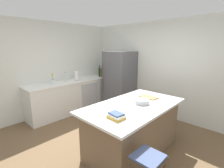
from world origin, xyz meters
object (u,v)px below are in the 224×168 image
Objects in this scene: olive_oil_bottle at (102,72)px; wine_bottle at (100,72)px; paper_towel_roll at (77,76)px; cookbook_stack at (116,116)px; refrigerator at (120,81)px; cutting_board at (149,97)px; gin_bottle at (105,72)px; bar_stool at (148,164)px; sink_faucet at (65,76)px; kitchen_island at (133,128)px; flower_vase at (53,81)px; mixing_bowl at (142,102)px; whiskey_bottle at (102,72)px.

olive_oil_bottle is 0.74× the size of wine_bottle.
cookbook_stack is (2.61, -1.12, -0.12)m from paper_towel_roll.
refrigerator is 1.85m from cutting_board.
olive_oil_bottle is (-0.04, -0.10, -0.01)m from gin_bottle.
cutting_board is (-0.76, 1.26, 0.39)m from bar_stool.
wine_bottle reaches higher than sink_faucet.
gin_bottle is 0.77× the size of wine_bottle.
gin_bottle reaches higher than kitchen_island.
kitchen_island is 3.02m from olive_oil_bottle.
paper_towel_roll is 0.85× the size of cutting_board.
sink_faucet is 0.42m from flower_vase.
kitchen_island is 3.04m from gin_bottle.
refrigerator is 5.94× the size of flower_vase.
paper_towel_roll reaches higher than mixing_bowl.
flower_vase is 0.96× the size of paper_towel_roll.
sink_faucet reaches higher than gin_bottle.
flower_vase reaches higher than kitchen_island.
cutting_board is (2.49, 0.41, -0.17)m from sink_faucet.
bar_stool is 2.05× the size of paper_towel_roll.
olive_oil_bottle is 1.04× the size of mixing_bowl.
cookbook_stack is at bearing -81.39° from cutting_board.
whiskey_bottle is at bearing 148.56° from kitchen_island.
cookbook_stack reaches higher than mixing_bowl.
cookbook_stack is at bearing -50.23° from refrigerator.
cookbook_stack is (-0.58, 0.07, 0.42)m from bar_stool.
refrigerator reaches higher than whiskey_bottle.
refrigerator is (-1.62, 1.49, 0.43)m from kitchen_island.
refrigerator reaches higher than mixing_bowl.
bar_stool is at bearing -44.06° from kitchen_island.
sink_faucet reaches higher than bar_stool.
cookbook_stack is at bearing -39.53° from whiskey_bottle.
bar_stool is 3.41m from sink_faucet.
wine_bottle is at bearing -171.67° from refrigerator.
refrigerator is 6.09× the size of gin_bottle.
paper_towel_roll is 1.11× the size of olive_oil_bottle.
refrigerator is at bearing 56.37° from sink_faucet.
wine_bottle is 1.62× the size of cookbook_stack.
mixing_bowl is (0.07, 0.14, 0.49)m from kitchen_island.
cutting_board is at bearing 92.88° from kitchen_island.
flower_vase is 1.11× the size of mixing_bowl.
flower_vase reaches higher than mixing_bowl.
sink_faucet is at bearing -100.09° from paper_towel_roll.
wine_bottle is at bearing -79.87° from gin_bottle.
bar_stool is (0.74, -0.71, 0.06)m from kitchen_island.
cookbook_stack is (2.57, -2.01, -0.14)m from wine_bottle.
sink_faucet is 1.54m from gin_bottle.
mixing_bowl is (-0.08, 0.78, 0.00)m from cookbook_stack.
wine_bottle is (-0.80, -0.12, 0.20)m from refrigerator.
cookbook_stack is at bearing -37.99° from wine_bottle.
wine_bottle is at bearing -65.50° from olive_oil_bottle.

